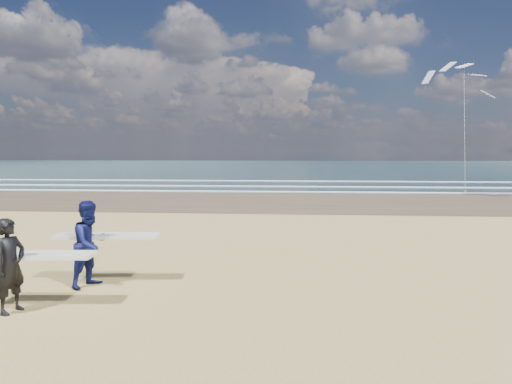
{
  "coord_description": "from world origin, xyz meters",
  "views": [
    {
      "loc": [
        4.02,
        -8.08,
        2.82
      ],
      "look_at": [
        2.88,
        6.0,
        1.54
      ],
      "focal_mm": 32.0,
      "sensor_mm": 36.0,
      "label": 1
    }
  ],
  "objects": [
    {
      "name": "surfer_far",
      "position": [
        -0.15,
        0.96,
        0.9
      ],
      "size": [
        2.24,
        1.24,
        1.79
      ],
      "color": "#0C1144",
      "rests_on": "ground"
    },
    {
      "name": "foam_breakers",
      "position": [
        20.0,
        28.1,
        0.05
      ],
      "size": [
        220.0,
        11.7,
        0.05
      ],
      "color": "white",
      "rests_on": "ground"
    },
    {
      "name": "ocean",
      "position": [
        20.0,
        72.0,
        0.01
      ],
      "size": [
        220.0,
        100.0,
        0.02
      ],
      "primitive_type": "cube",
      "color": "#1A3039",
      "rests_on": "ground"
    },
    {
      "name": "surfer_near",
      "position": [
        -0.83,
        -0.63,
        0.85
      ],
      "size": [
        2.23,
        1.03,
        1.66
      ],
      "color": "black",
      "rests_on": "ground"
    },
    {
      "name": "kite_1",
      "position": [
        16.46,
        26.61,
        5.56
      ],
      "size": [
        5.4,
        4.69,
        10.28
      ],
      "color": "slate",
      "rests_on": "ground"
    }
  ]
}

